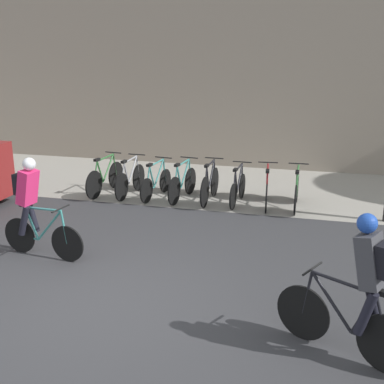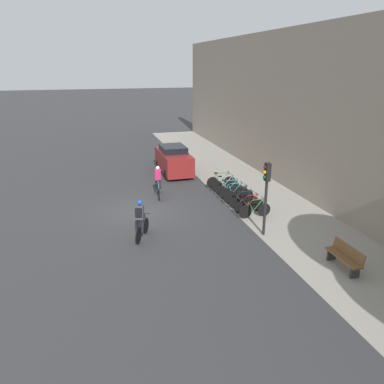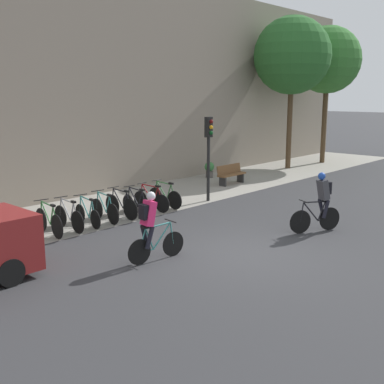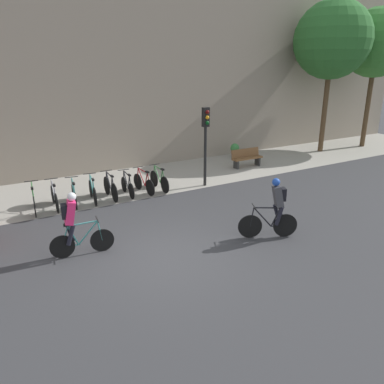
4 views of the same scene
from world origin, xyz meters
TOP-DOWN VIEW (x-y plane):
  - ground at (0.00, 0.00)m, footprint 200.00×200.00m
  - kerb_strip at (0.00, 6.75)m, footprint 44.00×4.50m
  - building_facade at (0.00, 9.30)m, footprint 44.00×0.60m
  - cyclist_pink at (-1.95, 1.31)m, footprint 1.65×0.51m
  - cyclist_grey at (3.30, -0.44)m, footprint 1.58×0.81m
  - parked_bike_0 at (-2.40, 5.21)m, footprint 0.46×1.76m
  - parked_bike_1 at (-1.72, 5.21)m, footprint 0.46×1.68m
  - parked_bike_2 at (-1.04, 5.21)m, footprint 0.46×1.61m
  - parked_bike_3 at (-0.37, 5.21)m, footprint 0.46×1.66m
  - parked_bike_4 at (0.31, 5.21)m, footprint 0.46×1.70m
  - parked_bike_5 at (0.98, 5.21)m, footprint 0.46×1.57m
  - parked_bike_6 at (1.66, 5.21)m, footprint 0.46×1.66m
  - parked_bike_7 at (2.33, 5.21)m, footprint 0.46×1.66m
  - traffic_light_pole at (4.23, 4.75)m, footprint 0.26×0.30m
  - bench at (7.62, 6.30)m, footprint 1.65×0.44m
  - parked_car at (-6.38, 3.23)m, footprint 4.30×1.84m

SIDE VIEW (x-z plane):
  - ground at x=0.00m, z-range 0.00..0.00m
  - kerb_strip at x=0.00m, z-range 0.00..0.01m
  - parked_bike_2 at x=-1.04m, z-range -0.09..0.84m
  - parked_bike_5 at x=0.98m, z-range -0.09..0.85m
  - parked_bike_6 at x=1.66m, z-range -0.09..0.87m
  - parked_bike_7 at x=2.33m, z-range -0.08..0.89m
  - parked_bike_3 at x=-0.37m, z-range -0.08..0.89m
  - parked_bike_1 at x=-1.72m, z-range -0.08..0.89m
  - parked_bike_0 at x=-2.40m, z-range -0.08..0.91m
  - parked_bike_4 at x=0.31m, z-range -0.08..0.91m
  - bench at x=7.62m, z-range 0.02..0.91m
  - parked_car at x=-6.38m, z-range -0.03..1.82m
  - cyclist_grey at x=3.30m, z-range 0.05..1.84m
  - cyclist_pink at x=-1.95m, z-range 0.07..1.83m
  - traffic_light_pole at x=4.23m, z-range 0.63..3.85m
  - building_facade at x=0.00m, z-range 0.00..9.00m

